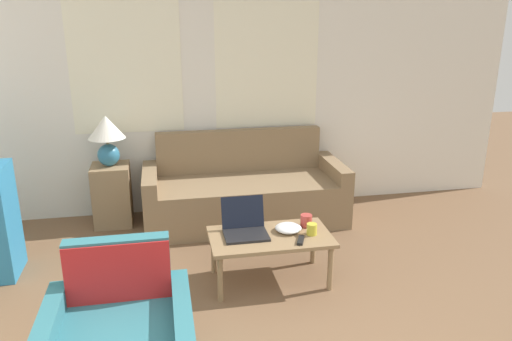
{
  "coord_description": "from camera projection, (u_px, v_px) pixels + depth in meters",
  "views": [
    {
      "loc": [
        -0.5,
        -1.57,
        2.09
      ],
      "look_at": [
        0.31,
        2.56,
        0.75
      ],
      "focal_mm": 35.0,
      "sensor_mm": 36.0,
      "label": 1
    }
  ],
  "objects": [
    {
      "name": "side_table",
      "position": [
        112.0,
        195.0,
        5.07
      ],
      "size": [
        0.37,
        0.37,
        0.63
      ],
      "color": "#937551",
      "rests_on": "ground_plane"
    },
    {
      "name": "tv_remote",
      "position": [
        301.0,
        240.0,
        3.84
      ],
      "size": [
        0.1,
        0.16,
        0.02
      ],
      "color": "black",
      "rests_on": "coffee_table"
    },
    {
      "name": "wall_back",
      "position": [
        207.0,
        90.0,
        5.23
      ],
      "size": [
        6.78,
        0.06,
        2.6
      ],
      "color": "white",
      "rests_on": "ground_plane"
    },
    {
      "name": "snack_bowl",
      "position": [
        288.0,
        228.0,
        4.01
      ],
      "size": [
        0.21,
        0.21,
        0.06
      ],
      "color": "white",
      "rests_on": "coffee_table"
    },
    {
      "name": "couch",
      "position": [
        244.0,
        194.0,
        5.19
      ],
      "size": [
        2.03,
        0.83,
        0.9
      ],
      "color": "#846B4C",
      "rests_on": "ground_plane"
    },
    {
      "name": "laptop",
      "position": [
        245.0,
        226.0,
        3.96
      ],
      "size": [
        0.34,
        0.33,
        0.27
      ],
      "color": "black",
      "rests_on": "coffee_table"
    },
    {
      "name": "coffee_table",
      "position": [
        270.0,
        241.0,
        3.96
      ],
      "size": [
        0.96,
        0.55,
        0.4
      ],
      "color": "#8E704C",
      "rests_on": "ground_plane"
    },
    {
      "name": "cup_navy",
      "position": [
        312.0,
        229.0,
        3.94
      ],
      "size": [
        0.08,
        0.08,
        0.09
      ],
      "color": "gold",
      "rests_on": "coffee_table"
    },
    {
      "name": "cup_yellow",
      "position": [
        306.0,
        221.0,
        4.09
      ],
      "size": [
        0.1,
        0.1,
        0.1
      ],
      "color": "#B23D38",
      "rests_on": "coffee_table"
    },
    {
      "name": "table_lamp",
      "position": [
        107.0,
        134.0,
        4.88
      ],
      "size": [
        0.36,
        0.36,
        0.51
      ],
      "color": "teal",
      "rests_on": "side_table"
    }
  ]
}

